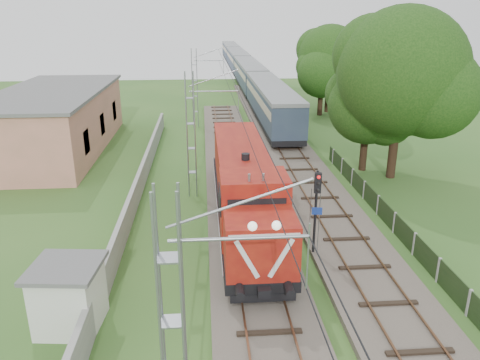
{
  "coord_description": "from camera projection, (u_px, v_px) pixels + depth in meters",
  "views": [
    {
      "loc": [
        -2.18,
        -16.86,
        11.28
      ],
      "look_at": [
        -0.17,
        8.55,
        2.2
      ],
      "focal_mm": 35.0,
      "sensor_mm": 36.0,
      "label": 1
    }
  ],
  "objects": [
    {
      "name": "ground",
      "position": [
        260.0,
        296.0,
        19.78
      ],
      "size": [
        140.0,
        140.0,
        0.0
      ],
      "primitive_type": "plane",
      "color": "#2E5720",
      "rests_on": "ground"
    },
    {
      "name": "track_main",
      "position": [
        245.0,
        223.0,
        26.29
      ],
      "size": [
        4.2,
        70.0,
        0.45
      ],
      "color": "#6B6054",
      "rests_on": "ground"
    },
    {
      "name": "track_side",
      "position": [
        291.0,
        155.0,
        38.87
      ],
      "size": [
        4.2,
        80.0,
        0.45
      ],
      "color": "#6B6054",
      "rests_on": "ground"
    },
    {
      "name": "catenary",
      "position": [
        192.0,
        135.0,
        29.47
      ],
      "size": [
        3.31,
        70.0,
        8.0
      ],
      "color": "gray",
      "rests_on": "ground"
    },
    {
      "name": "boundary_wall",
      "position": [
        139.0,
        186.0,
        30.31
      ],
      "size": [
        0.25,
        40.0,
        1.5
      ],
      "primitive_type": "cube",
      "color": "#9E9E99",
      "rests_on": "ground"
    },
    {
      "name": "station_building",
      "position": [
        55.0,
        120.0,
        40.32
      ],
      "size": [
        8.4,
        20.4,
        5.22
      ],
      "color": "tan",
      "rests_on": "ground"
    },
    {
      "name": "fence",
      "position": [
        414.0,
        244.0,
        22.99
      ],
      "size": [
        0.12,
        32.0,
        1.2
      ],
      "color": "black",
      "rests_on": "ground"
    },
    {
      "name": "locomotive",
      "position": [
        245.0,
        185.0,
        26.02
      ],
      "size": [
        3.04,
        17.37,
        4.41
      ],
      "color": "black",
      "rests_on": "ground"
    },
    {
      "name": "coach_rake",
      "position": [
        243.0,
        66.0,
        83.09
      ],
      "size": [
        3.16,
        94.18,
        3.65
      ],
      "color": "black",
      "rests_on": "ground"
    },
    {
      "name": "signal_post",
      "position": [
        317.0,
        200.0,
        21.87
      ],
      "size": [
        0.49,
        0.38,
        4.47
      ],
      "color": "black",
      "rests_on": "ground"
    },
    {
      "name": "relay_hut",
      "position": [
        69.0,
        296.0,
        17.51
      ],
      "size": [
        2.77,
        2.77,
        2.6
      ],
      "color": "silver",
      "rests_on": "ground"
    },
    {
      "name": "tree_a",
      "position": [
        369.0,
        105.0,
        34.16
      ],
      "size": [
        6.14,
        5.85,
        7.96
      ],
      "color": "#392217",
      "rests_on": "ground"
    },
    {
      "name": "tree_b",
      "position": [
        404.0,
        73.0,
        31.7
      ],
      "size": [
        9.22,
        8.78,
        11.95
      ],
      "color": "#392217",
      "rests_on": "ground"
    },
    {
      "name": "tree_c",
      "position": [
        322.0,
        74.0,
        53.56
      ],
      "size": [
        5.94,
        5.66,
        7.7
      ],
      "color": "#392217",
      "rests_on": "ground"
    },
    {
      "name": "tree_d",
      "position": [
        331.0,
        58.0,
        54.84
      ],
      "size": [
        7.9,
        7.52,
        10.24
      ],
      "color": "#392217",
      "rests_on": "ground"
    }
  ]
}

